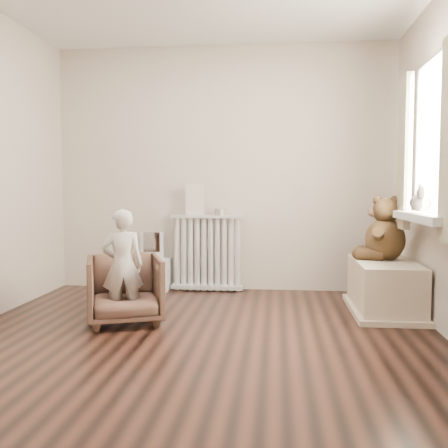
# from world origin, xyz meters

# --- Properties ---
(floor) EXTENTS (3.60, 3.60, 0.01)m
(floor) POSITION_xyz_m (0.00, 0.00, 0.00)
(floor) COLOR black
(floor) RESTS_ON ground
(back_wall) EXTENTS (3.60, 0.02, 2.60)m
(back_wall) POSITION_xyz_m (0.00, 1.80, 1.30)
(back_wall) COLOR beige
(back_wall) RESTS_ON ground
(front_wall) EXTENTS (3.60, 0.02, 2.60)m
(front_wall) POSITION_xyz_m (0.00, -1.80, 1.30)
(front_wall) COLOR beige
(front_wall) RESTS_ON ground
(window) EXTENTS (0.03, 0.90, 1.10)m
(window) POSITION_xyz_m (1.76, 0.30, 1.45)
(window) COLOR white
(window) RESTS_ON right_wall
(window_sill) EXTENTS (0.22, 1.10, 0.06)m
(window_sill) POSITION_xyz_m (1.67, 0.30, 0.87)
(window_sill) COLOR silver
(window_sill) RESTS_ON right_wall
(curtain_right) EXTENTS (0.06, 0.26, 1.30)m
(curtain_right) POSITION_xyz_m (1.65, 0.87, 1.39)
(curtain_right) COLOR #BAB08B
(curtain_right) RESTS_ON right_wall
(radiator) EXTENTS (0.77, 0.14, 0.81)m
(radiator) POSITION_xyz_m (-0.16, 1.68, 0.39)
(radiator) COLOR silver
(radiator) RESTS_ON floor
(paper_doll) EXTENTS (0.20, 0.02, 0.33)m
(paper_doll) POSITION_xyz_m (-0.29, 1.68, 0.97)
(paper_doll) COLOR beige
(paper_doll) RESTS_ON radiator
(tin_a) EXTENTS (0.11, 0.11, 0.06)m
(tin_a) POSITION_xyz_m (-0.02, 1.68, 0.84)
(tin_a) COLOR #A59E8C
(tin_a) RESTS_ON radiator
(toy_vanity) EXTENTS (0.39, 0.28, 0.62)m
(toy_vanity) POSITION_xyz_m (-0.76, 1.65, 0.28)
(toy_vanity) COLOR silver
(toy_vanity) RESTS_ON floor
(armchair) EXTENTS (0.76, 0.77, 0.55)m
(armchair) POSITION_xyz_m (-0.65, 0.34, 0.27)
(armchair) COLOR brown
(armchair) RESTS_ON floor
(child) EXTENTS (0.38, 0.32, 0.90)m
(child) POSITION_xyz_m (-0.65, 0.29, 0.47)
(child) COLOR silver
(child) RESTS_ON armchair
(toy_bench) EXTENTS (0.51, 0.96, 0.45)m
(toy_bench) POSITION_xyz_m (1.52, 0.92, 0.20)
(toy_bench) COLOR beige
(toy_bench) RESTS_ON floor
(teddy_bear) EXTENTS (0.53, 0.45, 0.56)m
(teddy_bear) POSITION_xyz_m (1.54, 1.02, 0.67)
(teddy_bear) COLOR #322110
(teddy_bear) RESTS_ON toy_bench
(plush_cat) EXTENTS (0.20, 0.28, 0.21)m
(plush_cat) POSITION_xyz_m (1.66, 0.40, 1.00)
(plush_cat) COLOR slate
(plush_cat) RESTS_ON window_sill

